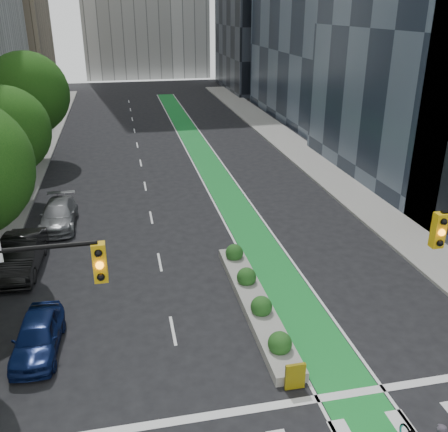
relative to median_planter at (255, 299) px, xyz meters
name	(u,v)px	position (x,y,z in m)	size (l,w,h in m)	color
sidewalk_left	(13,190)	(-13.00, 17.96, -0.30)	(3.60, 90.00, 0.15)	gray
sidewalk_right	(324,169)	(10.60, 17.96, -0.30)	(3.60, 90.00, 0.15)	gray
bike_lane_paint	(205,159)	(1.80, 22.96, -0.37)	(2.20, 70.00, 0.01)	#177F2E
tree_midfar	(5,131)	(-12.20, 14.96, 4.57)	(5.60, 5.60, 7.76)	black
tree_far	(27,94)	(-12.20, 24.96, 5.32)	(6.60, 6.60, 9.00)	black
median_planter	(255,299)	(0.00, 0.00, 0.00)	(1.20, 10.26, 1.10)	gray
parked_car_left_near	(38,336)	(-8.81, -1.27, 0.31)	(1.62, 4.03, 1.37)	#0B1846
parked_car_left_mid	(21,255)	(-10.44, 5.54, 0.47)	(1.77, 5.09, 1.68)	black
parked_car_left_far	(59,215)	(-9.14, 10.86, 0.33)	(1.97, 4.85, 1.41)	slate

